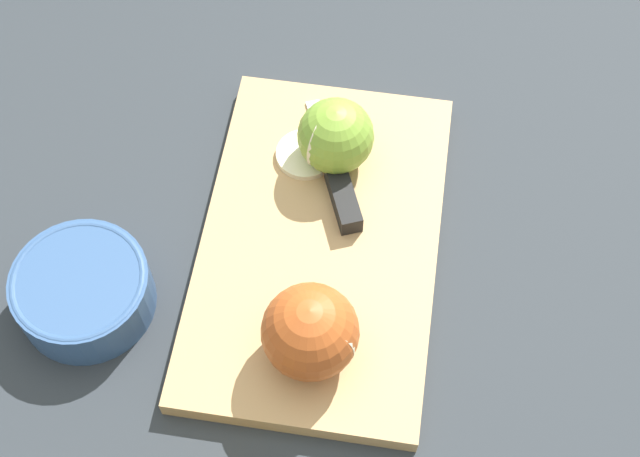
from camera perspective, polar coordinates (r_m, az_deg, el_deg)
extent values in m
plane|color=#282D33|center=(0.90, 0.00, -1.35)|extent=(4.00, 4.00, 0.00)
cube|color=tan|center=(0.89, 0.00, -1.00)|extent=(0.40, 0.26, 0.02)
sphere|color=#AD4C1E|center=(0.79, -0.76, -6.62)|extent=(0.09, 0.09, 0.09)
cylinder|color=beige|center=(0.79, -0.93, -7.13)|extent=(0.02, 0.08, 0.08)
sphere|color=olive|center=(0.90, 1.01, 5.94)|extent=(0.08, 0.08, 0.08)
cylinder|color=beige|center=(0.91, 0.63, 6.13)|extent=(0.07, 0.04, 0.07)
cube|color=silver|center=(0.95, 0.20, 5.88)|extent=(0.10, 0.04, 0.00)
cube|color=black|center=(0.90, 1.50, 1.95)|extent=(0.08, 0.04, 0.02)
cylinder|color=beige|center=(0.93, -0.95, 4.77)|extent=(0.06, 0.06, 0.01)
cylinder|color=#33517F|center=(0.88, -14.88, -3.92)|extent=(0.13, 0.13, 0.05)
torus|color=#33517F|center=(0.86, -15.20, -3.27)|extent=(0.13, 0.13, 0.01)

